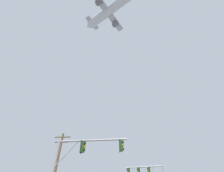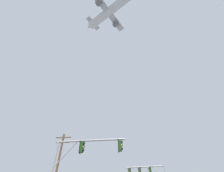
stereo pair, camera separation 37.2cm
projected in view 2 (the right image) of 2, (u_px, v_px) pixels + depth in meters
The scene contains 3 objects.
signal_pole_near at pixel (78, 159), 12.39m from camera, with size 6.11×0.59×6.46m.
utility_pole at pixel (56, 171), 18.59m from camera, with size 2.20×0.28×9.99m.
airplane at pixel (110, 11), 51.87m from camera, with size 19.49×15.05×5.85m.
Camera 2 is at (0.41, -4.48, 1.61)m, focal length 24.15 mm.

